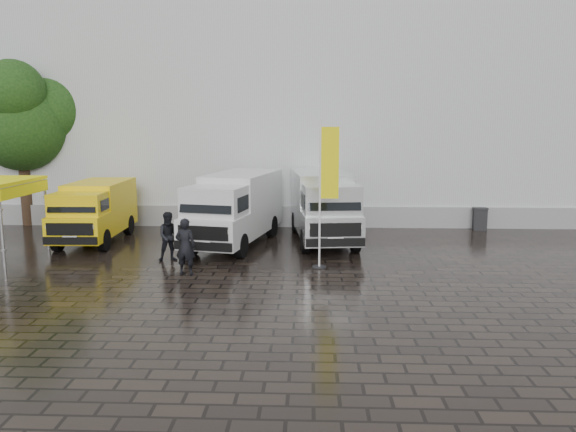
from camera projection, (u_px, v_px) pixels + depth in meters
name	position (u px, v px, depth m)	size (l,w,h in m)	color
ground	(285.00, 269.00, 19.15)	(120.00, 120.00, 0.00)	black
exhibition_hall	(330.00, 105.00, 33.85)	(44.00, 16.00, 12.00)	silver
hall_plinth	(334.00, 217.00, 26.82)	(44.00, 0.15, 1.00)	gray
van_yellow	(95.00, 213.00, 23.39)	(2.06, 5.35, 2.47)	yellow
van_white	(235.00, 210.00, 22.78)	(2.21, 6.63, 2.87)	silver
van_silver	(323.00, 208.00, 23.49)	(2.21, 6.63, 2.87)	silver
flagpole	(325.00, 187.00, 18.96)	(0.88, 0.50, 5.01)	black
tree	(20.00, 118.00, 26.90)	(4.51, 4.51, 8.09)	black
wheelie_bin	(480.00, 219.00, 26.19)	(0.63, 0.63, 1.05)	black
person_front	(185.00, 246.00, 18.37)	(0.69, 0.45, 1.88)	black
person_tent	(170.00, 236.00, 20.22)	(0.87, 0.68, 1.79)	black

